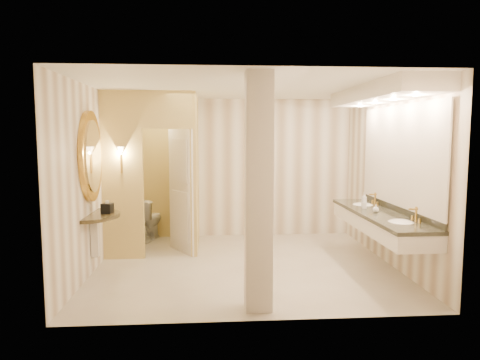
{
  "coord_description": "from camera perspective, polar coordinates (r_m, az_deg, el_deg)",
  "views": [
    {
      "loc": [
        -0.53,
        -6.41,
        2.0
      ],
      "look_at": [
        -0.06,
        0.2,
        1.3
      ],
      "focal_mm": 32.0,
      "sensor_mm": 36.0,
      "label": 1
    }
  ],
  "objects": [
    {
      "name": "floor",
      "position": [
        6.73,
        0.66,
        -11.26
      ],
      "size": [
        4.5,
        4.5,
        0.0
      ],
      "primitive_type": "plane",
      "color": "beige",
      "rests_on": "ground"
    },
    {
      "name": "ceiling",
      "position": [
        6.47,
        0.68,
        12.23
      ],
      "size": [
        4.5,
        4.5,
        0.0
      ],
      "primitive_type": "plane",
      "rotation": [
        3.14,
        0.0,
        0.0
      ],
      "color": "white",
      "rests_on": "wall_back"
    },
    {
      "name": "wall_back",
      "position": [
        8.45,
        -0.44,
        1.6
      ],
      "size": [
        4.5,
        0.02,
        2.7
      ],
      "primitive_type": "cube",
      "color": "white",
      "rests_on": "floor"
    },
    {
      "name": "wall_front",
      "position": [
        4.49,
        2.76,
        -2.3
      ],
      "size": [
        4.5,
        0.02,
        2.7
      ],
      "primitive_type": "cube",
      "color": "white",
      "rests_on": "floor"
    },
    {
      "name": "wall_left",
      "position": [
        6.67,
        -18.98,
        0.1
      ],
      "size": [
        0.02,
        4.0,
        2.7
      ],
      "primitive_type": "cube",
      "color": "white",
      "rests_on": "floor"
    },
    {
      "name": "wall_right",
      "position": [
        7.02,
        19.31,
        0.36
      ],
      "size": [
        0.02,
        4.0,
        2.7
      ],
      "primitive_type": "cube",
      "color": "white",
      "rests_on": "floor"
    },
    {
      "name": "toilet_closet",
      "position": [
        7.43,
        -8.67,
        1.2
      ],
      "size": [
        1.5,
        1.55,
        2.7
      ],
      "color": "#F2D67F",
      "rests_on": "floor"
    },
    {
      "name": "wall_sconce",
      "position": [
        6.99,
        -15.6,
        3.6
      ],
      "size": [
        0.14,
        0.14,
        0.42
      ],
      "color": "#B48C39",
      "rests_on": "toilet_closet"
    },
    {
      "name": "vanity",
      "position": [
        6.52,
        18.6,
        2.45
      ],
      "size": [
        0.75,
        2.77,
        2.09
      ],
      "color": "silver",
      "rests_on": "floor"
    },
    {
      "name": "console_shelf",
      "position": [
        6.43,
        -19.21,
        -0.18
      ],
      "size": [
        0.99,
        0.99,
        1.94
      ],
      "color": "black",
      "rests_on": "floor"
    },
    {
      "name": "pillar",
      "position": [
        4.82,
        2.48,
        -1.73
      ],
      "size": [
        0.3,
        0.3,
        2.7
      ],
      "primitive_type": "cube",
      "color": "silver",
      "rests_on": "floor"
    },
    {
      "name": "tissue_box",
      "position": [
        6.47,
        -17.27,
        -3.62
      ],
      "size": [
        0.17,
        0.17,
        0.14
      ],
      "primitive_type": "cube",
      "rotation": [
        0.0,
        0.0,
        -0.2
      ],
      "color": "black",
      "rests_on": "console_shelf"
    },
    {
      "name": "toilet",
      "position": [
        8.4,
        -12.29,
        -5.08
      ],
      "size": [
        0.66,
        0.89,
        0.81
      ],
      "primitive_type": "imported",
      "rotation": [
        0.0,
        0.0,
        2.84
      ],
      "color": "white",
      "rests_on": "floor"
    },
    {
      "name": "soap_bottle_a",
      "position": [
        6.84,
        16.23,
        -3.11
      ],
      "size": [
        0.07,
        0.07,
        0.14
      ],
      "primitive_type": "imported",
      "rotation": [
        0.0,
        0.0,
        -0.13
      ],
      "color": "beige",
      "rests_on": "vanity"
    },
    {
      "name": "soap_bottle_b",
      "position": [
        6.56,
        17.65,
        -3.63
      ],
      "size": [
        0.1,
        0.1,
        0.12
      ],
      "primitive_type": "imported",
      "rotation": [
        0.0,
        0.0,
        0.11
      ],
      "color": "silver",
      "rests_on": "vanity"
    },
    {
      "name": "soap_bottle_c",
      "position": [
        6.94,
        16.21,
        -2.57
      ],
      "size": [
        0.11,
        0.11,
        0.23
      ],
      "primitive_type": "imported",
      "rotation": [
        0.0,
        0.0,
        -0.21
      ],
      "color": "#C6B28C",
      "rests_on": "vanity"
    }
  ]
}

